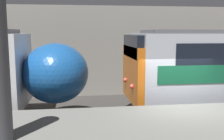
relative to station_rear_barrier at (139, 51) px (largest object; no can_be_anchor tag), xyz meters
The scene contains 2 objects.
ground_plane 6.65m from the station_rear_barrier, 90.00° to the right, with size 120.00×120.00×0.00m, color #33302D.
station_rear_barrier is the anchor object (origin of this frame).
Camera 1 is at (-3.28, -7.67, 3.38)m, focal length 42.00 mm.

